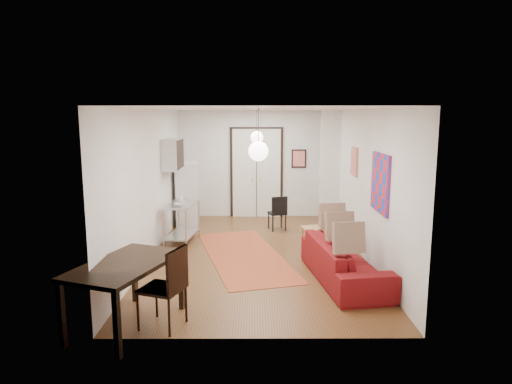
{
  "coord_description": "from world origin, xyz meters",
  "views": [
    {
      "loc": [
        -0.06,
        -8.87,
        2.81
      ],
      "look_at": [
        -0.03,
        0.17,
        1.25
      ],
      "focal_mm": 32.0,
      "sensor_mm": 36.0,
      "label": 1
    }
  ],
  "objects_px": {
    "fridge": "(187,194)",
    "dining_table": "(126,270)",
    "coffee_table": "(321,229)",
    "dining_chair_near": "(163,278)",
    "dining_chair_far": "(163,278)",
    "kitchen_counter": "(182,217)",
    "black_side_chair": "(277,209)",
    "sofa": "(344,261)"
  },
  "relations": [
    {
      "from": "coffee_table",
      "to": "fridge",
      "type": "xyz_separation_m",
      "value": [
        -3.14,
        1.6,
        0.49
      ]
    },
    {
      "from": "sofa",
      "to": "coffee_table",
      "type": "xyz_separation_m",
      "value": [
        -0.08,
        2.28,
        -0.03
      ]
    },
    {
      "from": "coffee_table",
      "to": "kitchen_counter",
      "type": "bearing_deg",
      "value": 177.84
    },
    {
      "from": "kitchen_counter",
      "to": "sofa",
      "type": "bearing_deg",
      "value": -29.48
    },
    {
      "from": "kitchen_counter",
      "to": "fridge",
      "type": "bearing_deg",
      "value": 101.41
    },
    {
      "from": "dining_table",
      "to": "coffee_table",
      "type": "bearing_deg",
      "value": 51.67
    },
    {
      "from": "fridge",
      "to": "dining_chair_far",
      "type": "distance_m",
      "value": 5.49
    },
    {
      "from": "kitchen_counter",
      "to": "black_side_chair",
      "type": "relative_size",
      "value": 1.42
    },
    {
      "from": "coffee_table",
      "to": "black_side_chair",
      "type": "bearing_deg",
      "value": 126.11
    },
    {
      "from": "sofa",
      "to": "dining_chair_far",
      "type": "xyz_separation_m",
      "value": [
        -2.75,
        -1.58,
        0.3
      ]
    },
    {
      "from": "dining_chair_near",
      "to": "black_side_chair",
      "type": "height_order",
      "value": "dining_chair_near"
    },
    {
      "from": "sofa",
      "to": "coffee_table",
      "type": "bearing_deg",
      "value": -6.12
    },
    {
      "from": "dining_table",
      "to": "black_side_chair",
      "type": "distance_m",
      "value": 5.68
    },
    {
      "from": "fridge",
      "to": "black_side_chair",
      "type": "relative_size",
      "value": 1.89
    },
    {
      "from": "fridge",
      "to": "sofa",
      "type": "bearing_deg",
      "value": -58.38
    },
    {
      "from": "fridge",
      "to": "dining_table",
      "type": "height_order",
      "value": "fridge"
    },
    {
      "from": "dining_table",
      "to": "black_side_chair",
      "type": "height_order",
      "value": "dining_table"
    },
    {
      "from": "fridge",
      "to": "dining_chair_far",
      "type": "bearing_deg",
      "value": -93.13
    },
    {
      "from": "fridge",
      "to": "dining_table",
      "type": "distance_m",
      "value": 5.58
    },
    {
      "from": "sofa",
      "to": "dining_chair_near",
      "type": "distance_m",
      "value": 3.19
    },
    {
      "from": "sofa",
      "to": "dining_table",
      "type": "height_order",
      "value": "dining_table"
    },
    {
      "from": "fridge",
      "to": "dining_chair_far",
      "type": "height_order",
      "value": "fridge"
    },
    {
      "from": "coffee_table",
      "to": "kitchen_counter",
      "type": "height_order",
      "value": "kitchen_counter"
    },
    {
      "from": "sofa",
      "to": "dining_chair_far",
      "type": "bearing_deg",
      "value": 111.81
    },
    {
      "from": "kitchen_counter",
      "to": "dining_chair_near",
      "type": "height_order",
      "value": "dining_chair_near"
    },
    {
      "from": "dining_table",
      "to": "black_side_chair",
      "type": "bearing_deg",
      "value": 66.65
    },
    {
      "from": "dining_chair_near",
      "to": "sofa",
      "type": "bearing_deg",
      "value": 140.16
    },
    {
      "from": "kitchen_counter",
      "to": "dining_table",
      "type": "height_order",
      "value": "dining_table"
    },
    {
      "from": "dining_chair_near",
      "to": "dining_chair_far",
      "type": "relative_size",
      "value": 1.0
    },
    {
      "from": "dining_chair_near",
      "to": "dining_table",
      "type": "bearing_deg",
      "value": -56.01
    },
    {
      "from": "sofa",
      "to": "black_side_chair",
      "type": "height_order",
      "value": "black_side_chair"
    },
    {
      "from": "dining_table",
      "to": "dining_chair_near",
      "type": "distance_m",
      "value": 0.5
    },
    {
      "from": "fridge",
      "to": "black_side_chair",
      "type": "bearing_deg",
      "value": -17.43
    },
    {
      "from": "coffee_table",
      "to": "dining_chair_far",
      "type": "relative_size",
      "value": 0.82
    },
    {
      "from": "dining_chair_far",
      "to": "fridge",
      "type": "bearing_deg",
      "value": -154.78
    },
    {
      "from": "dining_chair_far",
      "to": "dining_chair_near",
      "type": "bearing_deg",
      "value": 180.0
    },
    {
      "from": "kitchen_counter",
      "to": "black_side_chair",
      "type": "bearing_deg",
      "value": 35.3
    },
    {
      "from": "coffee_table",
      "to": "fridge",
      "type": "height_order",
      "value": "fridge"
    },
    {
      "from": "coffee_table",
      "to": "dining_chair_near",
      "type": "distance_m",
      "value": 4.71
    },
    {
      "from": "sofa",
      "to": "dining_chair_far",
      "type": "relative_size",
      "value": 2.15
    },
    {
      "from": "sofa",
      "to": "fridge",
      "type": "relative_size",
      "value": 1.46
    },
    {
      "from": "coffee_table",
      "to": "dining_chair_near",
      "type": "relative_size",
      "value": 0.82
    }
  ]
}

